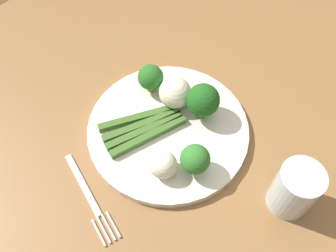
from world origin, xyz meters
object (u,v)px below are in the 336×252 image
object	(u,v)px
plate	(168,130)
broccoli_back	(203,101)
fork	(90,198)
broccoli_left	(195,159)
water_glass	(295,189)
cauliflower_front	(163,165)
asparagus_bundle	(144,128)
broccoli_back_right	(151,78)
cauliflower_outer_edge	(175,93)
dining_table	(160,136)
chair	(81,2)

from	to	relation	value
plate	broccoli_back	world-z (taller)	broccoli_back
broccoli_back	fork	xyz separation A→B (m)	(0.23, -0.03, -0.05)
plate	broccoli_left	world-z (taller)	broccoli_left
water_glass	cauliflower_front	bearing A→B (deg)	-59.72
cauliflower_front	water_glass	world-z (taller)	water_glass
asparagus_bundle	broccoli_back_right	world-z (taller)	broccoli_back_right
plate	cauliflower_outer_edge	xyz separation A→B (m)	(-0.05, -0.03, 0.04)
dining_table	cauliflower_outer_edge	world-z (taller)	cauliflower_outer_edge
asparagus_bundle	water_glass	bearing A→B (deg)	126.14
broccoli_left	water_glass	xyz separation A→B (m)	(-0.06, 0.14, -0.00)
dining_table	broccoli_back	bearing A→B (deg)	115.35
cauliflower_outer_edge	water_glass	world-z (taller)	water_glass
fork	water_glass	distance (m)	0.31
chair	broccoli_left	bearing A→B (deg)	61.24
cauliflower_outer_edge	chair	bearing A→B (deg)	-110.32
cauliflower_front	cauliflower_outer_edge	world-z (taller)	cauliflower_outer_edge
broccoli_left	water_glass	bearing A→B (deg)	114.92
plate	cauliflower_outer_edge	distance (m)	0.06
dining_table	broccoli_back	distance (m)	0.17
dining_table	cauliflower_front	xyz separation A→B (m)	(0.09, 0.10, 0.14)
broccoli_back_right	cauliflower_outer_edge	xyz separation A→B (m)	(-0.01, 0.05, -0.00)
asparagus_bundle	cauliflower_front	size ratio (longest dim) A/B	3.31
water_glass	fork	bearing A→B (deg)	-47.61
broccoli_back_right	cauliflower_front	size ratio (longest dim) A/B	1.25
broccoli_back_right	cauliflower_outer_edge	bearing A→B (deg)	97.97
broccoli_left	fork	distance (m)	0.17
asparagus_bundle	cauliflower_outer_edge	distance (m)	0.08
dining_table	cauliflower_outer_edge	bearing A→B (deg)	135.94
chair	asparagus_bundle	size ratio (longest dim) A/B	5.92
water_glass	asparagus_bundle	bearing A→B (deg)	-75.04
cauliflower_front	fork	distance (m)	0.13
asparagus_bundle	broccoli_left	bearing A→B (deg)	112.39
cauliflower_front	broccoli_back_right	bearing A→B (deg)	-128.87
plate	cauliflower_front	bearing A→B (deg)	37.87
chair	broccoli_back_right	distance (m)	0.66
asparagus_bundle	broccoli_back_right	distance (m)	0.09
cauliflower_front	cauliflower_outer_edge	distance (m)	0.14
chair	cauliflower_outer_edge	xyz separation A→B (m)	(0.22, 0.60, 0.28)
dining_table	broccoli_back	world-z (taller)	broccoli_back
cauliflower_front	water_glass	distance (m)	0.20
dining_table	fork	xyz separation A→B (m)	(0.20, 0.04, 0.10)
chair	water_glass	xyz separation A→B (m)	(0.24, 0.85, 0.28)
dining_table	plate	distance (m)	0.12
chair	broccoli_left	world-z (taller)	chair
dining_table	broccoli_left	distance (m)	0.20
broccoli_left	cauliflower_outer_edge	distance (m)	0.13
broccoli_back_right	asparagus_bundle	bearing A→B (deg)	36.63
asparagus_bundle	broccoli_back_right	bearing A→B (deg)	-122.19
plate	cauliflower_outer_edge	world-z (taller)	cauliflower_outer_edge
fork	water_glass	size ratio (longest dim) A/B	1.81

